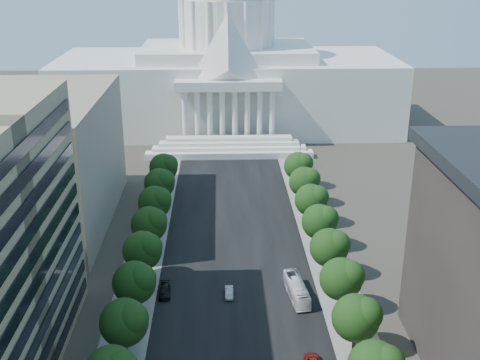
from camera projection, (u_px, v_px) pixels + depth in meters
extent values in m
cube|color=black|center=(234.00, 237.00, 134.62)|extent=(30.00, 260.00, 0.01)
cube|color=gray|center=(149.00, 238.00, 134.01)|extent=(8.00, 260.00, 0.02)
cube|color=gray|center=(318.00, 236.00, 135.24)|extent=(8.00, 260.00, 0.02)
cube|color=white|center=(227.00, 91.00, 219.10)|extent=(120.00, 50.00, 25.00)
cube|color=white|center=(227.00, 51.00, 214.00)|extent=(60.00, 40.00, 4.00)
cube|color=white|center=(228.00, 85.00, 191.03)|extent=(34.00, 8.00, 3.00)
cylinder|color=white|center=(227.00, 22.00, 210.48)|extent=(32.00, 32.00, 16.00)
cube|color=gray|center=(23.00, 162.00, 137.14)|extent=(38.00, 52.00, 30.00)
cylinder|color=#33261C|center=(126.00, 348.00, 94.23)|extent=(0.56, 0.56, 2.94)
sphere|color=black|center=(124.00, 322.00, 92.58)|extent=(7.60, 7.60, 7.60)
sphere|color=black|center=(132.00, 319.00, 91.51)|extent=(5.32, 5.32, 5.32)
cylinder|color=#33261C|center=(136.00, 306.00, 105.46)|extent=(0.56, 0.56, 2.94)
sphere|color=black|center=(134.00, 283.00, 103.80)|extent=(7.60, 7.60, 7.60)
sphere|color=black|center=(141.00, 279.00, 102.73)|extent=(5.32, 5.32, 5.32)
cylinder|color=#33261C|center=(144.00, 272.00, 116.68)|extent=(0.56, 0.56, 2.94)
sphere|color=black|center=(142.00, 251.00, 115.03)|extent=(7.60, 7.60, 7.60)
sphere|color=black|center=(149.00, 247.00, 113.96)|extent=(5.32, 5.32, 5.32)
cylinder|color=#33261C|center=(150.00, 244.00, 127.91)|extent=(0.56, 0.56, 2.94)
sphere|color=black|center=(149.00, 224.00, 126.25)|extent=(7.60, 7.60, 7.60)
sphere|color=black|center=(155.00, 221.00, 125.19)|extent=(5.32, 5.32, 5.32)
cylinder|color=#33261C|center=(156.00, 221.00, 139.13)|extent=(0.56, 0.56, 2.94)
sphere|color=black|center=(155.00, 202.00, 137.48)|extent=(7.60, 7.60, 7.60)
sphere|color=black|center=(160.00, 199.00, 136.41)|extent=(5.32, 5.32, 5.32)
cylinder|color=#33261C|center=(160.00, 201.00, 150.36)|extent=(0.56, 0.56, 2.94)
sphere|color=black|center=(159.00, 184.00, 148.71)|extent=(7.60, 7.60, 7.60)
sphere|color=black|center=(164.00, 180.00, 147.64)|extent=(5.32, 5.32, 5.32)
cylinder|color=#33261C|center=(164.00, 184.00, 161.59)|extent=(0.56, 0.56, 2.94)
sphere|color=black|center=(163.00, 167.00, 159.93)|extent=(7.60, 7.60, 7.60)
sphere|color=black|center=(168.00, 164.00, 158.86)|extent=(5.32, 5.32, 5.32)
cylinder|color=#33261C|center=(354.00, 343.00, 95.40)|extent=(0.56, 0.56, 2.94)
sphere|color=black|center=(356.00, 318.00, 93.75)|extent=(7.60, 7.60, 7.60)
sphere|color=black|center=(366.00, 314.00, 92.68)|extent=(5.32, 5.32, 5.32)
cylinder|color=#33261C|center=(339.00, 302.00, 106.63)|extent=(0.56, 0.56, 2.94)
sphere|color=black|center=(341.00, 279.00, 104.97)|extent=(7.60, 7.60, 7.60)
sphere|color=black|center=(350.00, 275.00, 103.90)|extent=(5.32, 5.32, 5.32)
cylinder|color=#33261C|center=(328.00, 269.00, 117.85)|extent=(0.56, 0.56, 2.94)
sphere|color=black|center=(329.00, 248.00, 116.20)|extent=(7.60, 7.60, 7.60)
sphere|color=black|center=(337.00, 244.00, 115.13)|extent=(5.32, 5.32, 5.32)
cylinder|color=#33261C|center=(318.00, 242.00, 129.08)|extent=(0.56, 0.56, 2.94)
sphere|color=black|center=(319.00, 222.00, 127.43)|extent=(7.60, 7.60, 7.60)
sphere|color=black|center=(326.00, 218.00, 126.36)|extent=(5.32, 5.32, 5.32)
cylinder|color=#33261C|center=(310.00, 219.00, 140.31)|extent=(0.56, 0.56, 2.94)
sphere|color=black|center=(311.00, 200.00, 138.65)|extent=(7.60, 7.60, 7.60)
sphere|color=black|center=(317.00, 197.00, 137.58)|extent=(5.32, 5.32, 5.32)
cylinder|color=#33261C|center=(303.00, 199.00, 151.53)|extent=(0.56, 0.56, 2.94)
sphere|color=black|center=(304.00, 182.00, 149.88)|extent=(7.60, 7.60, 7.60)
sphere|color=black|center=(310.00, 178.00, 148.81)|extent=(5.32, 5.32, 5.32)
cylinder|color=#33261C|center=(297.00, 182.00, 162.76)|extent=(0.56, 0.56, 2.94)
sphere|color=black|center=(298.00, 166.00, 161.10)|extent=(7.60, 7.60, 7.60)
sphere|color=black|center=(303.00, 163.00, 160.04)|extent=(5.32, 5.32, 5.32)
cylinder|color=gray|center=(387.00, 356.00, 80.70)|extent=(2.40, 0.14, 0.14)
sphere|color=gray|center=(379.00, 356.00, 80.70)|extent=(0.44, 0.44, 0.44)
cylinder|color=gray|center=(355.00, 287.00, 105.64)|extent=(0.18, 0.18, 9.00)
cylinder|color=gray|center=(349.00, 266.00, 104.09)|extent=(2.40, 0.14, 0.14)
sphere|color=gray|center=(343.00, 266.00, 104.09)|extent=(0.44, 0.44, 0.44)
cylinder|color=gray|center=(330.00, 227.00, 129.03)|extent=(0.18, 0.18, 9.00)
cylinder|color=gray|center=(325.00, 208.00, 127.48)|extent=(2.40, 0.14, 0.14)
sphere|color=gray|center=(320.00, 209.00, 127.48)|extent=(0.44, 0.44, 0.44)
cylinder|color=gray|center=(313.00, 185.00, 152.42)|extent=(0.18, 0.18, 9.00)
cylinder|color=gray|center=(309.00, 169.00, 150.87)|extent=(2.40, 0.14, 0.14)
sphere|color=gray|center=(304.00, 170.00, 150.87)|extent=(0.44, 0.44, 0.44)
cylinder|color=gray|center=(300.00, 154.00, 175.81)|extent=(0.18, 0.18, 9.00)
cylinder|color=gray|center=(296.00, 140.00, 174.25)|extent=(2.40, 0.14, 0.14)
sphere|color=gray|center=(293.00, 141.00, 174.25)|extent=(0.44, 0.44, 0.44)
imported|color=#9D9FA5|center=(229.00, 292.00, 111.14)|extent=(1.50, 4.27, 1.40)
imported|color=black|center=(164.00, 291.00, 111.45)|extent=(2.56, 5.58, 1.58)
imported|color=white|center=(297.00, 289.00, 110.44)|extent=(3.91, 11.66, 3.18)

